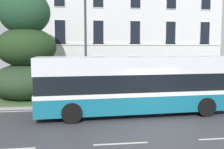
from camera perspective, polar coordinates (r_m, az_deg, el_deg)
ground_plane at (r=12.85m, az=8.69°, el=-9.86°), size 60.00×56.00×0.18m
georgian_townhouse at (r=27.72m, az=2.67°, el=11.79°), size 16.04×10.76×12.24m
iron_verge_railing at (r=16.19m, az=10.23°, el=-4.26°), size 12.64×0.04×0.97m
evergreen_tree at (r=18.19m, az=-18.24°, el=4.30°), size 4.77×4.77×7.29m
single_decker_bus at (r=13.56m, az=5.34°, el=-2.06°), size 10.33×2.97×3.00m
street_lamp_post at (r=15.71m, az=-5.84°, el=7.97°), size 0.36×0.24×6.83m
litter_bin at (r=17.72m, az=15.91°, el=-3.22°), size 0.47×0.47×1.18m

